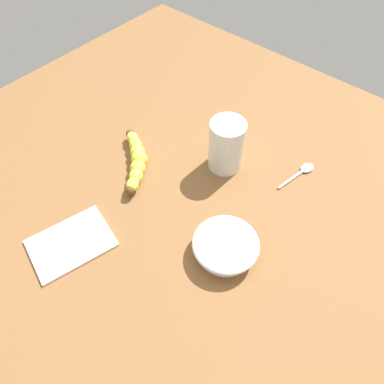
{
  "coord_description": "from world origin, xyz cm",
  "views": [
    {
      "loc": [
        34.24,
        35.52,
        65.29
      ],
      "look_at": [
        -0.62,
        5.51,
        5.0
      ],
      "focal_mm": 33.61,
      "sensor_mm": 36.0,
      "label": 1
    }
  ],
  "objects_px": {
    "banana": "(136,160)",
    "teaspoon": "(305,169)",
    "ceramic_bowl": "(225,246)",
    "smoothie_glass": "(226,147)"
  },
  "relations": [
    {
      "from": "banana",
      "to": "teaspoon",
      "type": "bearing_deg",
      "value": -97.98
    },
    {
      "from": "ceramic_bowl",
      "to": "teaspoon",
      "type": "height_order",
      "value": "ceramic_bowl"
    },
    {
      "from": "ceramic_bowl",
      "to": "teaspoon",
      "type": "xyz_separation_m",
      "value": [
        -0.29,
        0.01,
        -0.02
      ]
    },
    {
      "from": "teaspoon",
      "to": "banana",
      "type": "bearing_deg",
      "value": 139.26
    },
    {
      "from": "smoothie_glass",
      "to": "banana",
      "type": "bearing_deg",
      "value": -48.11
    },
    {
      "from": "banana",
      "to": "ceramic_bowl",
      "type": "distance_m",
      "value": 0.29
    },
    {
      "from": "smoothie_glass",
      "to": "ceramic_bowl",
      "type": "xyz_separation_m",
      "value": [
        0.18,
        0.14,
        -0.03
      ]
    },
    {
      "from": "teaspoon",
      "to": "ceramic_bowl",
      "type": "bearing_deg",
      "value": -171.58
    },
    {
      "from": "banana",
      "to": "ceramic_bowl",
      "type": "bearing_deg",
      "value": -145.27
    },
    {
      "from": "smoothie_glass",
      "to": "teaspoon",
      "type": "bearing_deg",
      "value": 124.76
    }
  ]
}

